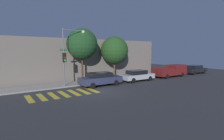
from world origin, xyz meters
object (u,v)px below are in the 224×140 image
Objects in this scene: pickup_truck at (171,71)px; sedan_near_corner at (100,79)px; tree_midblock at (114,50)px; tree_near_corner at (82,44)px; sedan_middle at (137,75)px; traffic_light_pole at (69,51)px; sedan_far_end at (194,69)px.

sedan_near_corner is at bearing 180.00° from pickup_truck.
sedan_near_corner is at bearing -144.60° from tree_midblock.
pickup_truck is 13.34m from tree_near_corner.
sedan_near_corner is 5.33m from tree_midblock.
tree_near_corner is (-6.09, 2.55, 3.74)m from sedan_middle.
sedan_middle is 4.29m from tree_midblock.
traffic_light_pole is at bearing -168.88° from tree_midblock.
sedan_near_corner is 0.82× the size of pickup_truck.
tree_near_corner is at bearing 109.05° from sedan_near_corner.
traffic_light_pole reaches higher than pickup_truck.
pickup_truck is 5.93m from sedan_far_end.
traffic_light_pole is 1.07× the size of tree_midblock.
traffic_light_pole reaches higher than sedan_middle.
tree_near_corner is at bearing 180.00° from tree_midblock.
sedan_far_end is 0.74× the size of tree_near_corner.
tree_near_corner is (-0.88, 2.55, 3.70)m from sedan_near_corner.
sedan_far_end is (12.44, 0.00, 0.02)m from sedan_middle.
traffic_light_pole is 0.95× the size of tree_near_corner.
sedan_far_end is at bearing -7.85° from tree_near_corner.
traffic_light_pole is 8.76m from sedan_middle.
tree_midblock is at bearing 11.12° from traffic_light_pole.
tree_midblock is (6.52, 1.28, 0.03)m from traffic_light_pole.
sedan_middle is at bearing -57.76° from tree_midblock.
traffic_light_pole reaches higher than sedan_far_end.
tree_near_corner is at bearing 168.54° from pickup_truck.
tree_near_corner reaches higher than pickup_truck.
tree_near_corner reaches higher than tree_midblock.
traffic_light_pole is 1.36× the size of sedan_middle.
sedan_near_corner is 4.58m from tree_near_corner.
sedan_middle is at bearing 180.00° from sedan_far_end.
sedan_middle is (5.20, -0.00, -0.04)m from sedan_near_corner.
sedan_far_end is at bearing 0.00° from sedan_middle.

